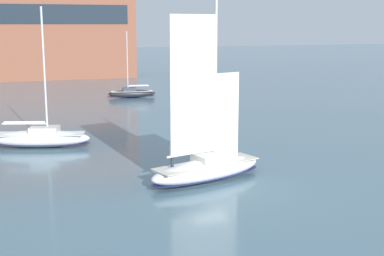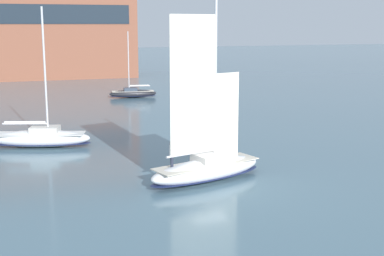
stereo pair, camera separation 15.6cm
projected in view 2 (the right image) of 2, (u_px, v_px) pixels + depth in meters
ground_plane at (207, 180)px, 35.32m from camera, size 400.00×400.00×0.00m
waterfront_building at (46, 18)px, 101.08m from camera, size 33.70×13.49×22.29m
sailboat_main at (207, 166)px, 35.14m from camera, size 8.93×4.81×11.83m
sailboat_moored_mid_channel at (133, 93)px, 74.94m from camera, size 6.83×2.65×9.17m
sailboat_moored_far_slip at (41, 138)px, 44.85m from camera, size 8.72×4.70×11.55m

